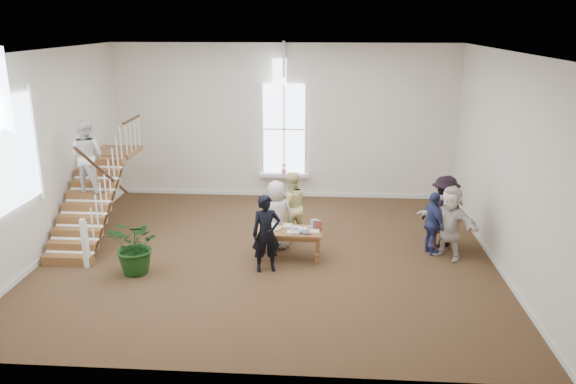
# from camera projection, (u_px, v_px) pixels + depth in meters

# --- Properties ---
(ground) EXTENTS (10.00, 10.00, 0.00)m
(ground) POSITION_uv_depth(u_px,v_px,m) (269.00, 254.00, 12.77)
(ground) COLOR #422E19
(ground) RESTS_ON ground
(room_shell) EXTENTS (10.49, 10.00, 10.00)m
(room_shell) POSITION_uv_depth(u_px,v_px,m) (284.00, 184.00, 16.84)
(room_shell) COLOR silver
(room_shell) RESTS_ON ground
(staircase) EXTENTS (1.10, 4.10, 2.92)m
(staircase) POSITION_uv_depth(u_px,v_px,m) (90.00, 174.00, 13.29)
(staircase) COLOR brown
(staircase) RESTS_ON ground
(library_table) EXTENTS (1.46, 0.75, 0.74)m
(library_table) POSITION_uv_depth(u_px,v_px,m) (290.00, 233.00, 12.38)
(library_table) COLOR brown
(library_table) RESTS_ON ground
(police_officer) EXTENTS (0.69, 0.54, 1.67)m
(police_officer) POSITION_uv_depth(u_px,v_px,m) (266.00, 234.00, 11.73)
(police_officer) COLOR black
(police_officer) RESTS_ON ground
(elderly_woman) EXTENTS (0.90, 0.71, 1.61)m
(elderly_woman) POSITION_uv_depth(u_px,v_px,m) (276.00, 215.00, 12.92)
(elderly_woman) COLOR silver
(elderly_woman) RESTS_ON ground
(person_yellow) EXTENTS (1.00, 0.90, 1.71)m
(person_yellow) POSITION_uv_depth(u_px,v_px,m) (291.00, 207.00, 13.36)
(person_yellow) COLOR #F0E696
(person_yellow) RESTS_ON ground
(woman_cluster_a) EXTENTS (0.63, 0.93, 1.46)m
(woman_cluster_a) POSITION_uv_depth(u_px,v_px,m) (433.00, 223.00, 12.61)
(woman_cluster_a) COLOR navy
(woman_cluster_a) RESTS_ON ground
(woman_cluster_b) EXTENTS (1.27, 1.17, 1.72)m
(woman_cluster_b) POSITION_uv_depth(u_px,v_px,m) (444.00, 212.00, 12.98)
(woman_cluster_b) COLOR black
(woman_cluster_b) RESTS_ON ground
(woman_cluster_c) EXTENTS (1.45, 1.44, 1.67)m
(woman_cluster_c) POSITION_uv_depth(u_px,v_px,m) (450.00, 222.00, 12.37)
(woman_cluster_c) COLOR beige
(woman_cluster_c) RESTS_ON ground
(floor_plant) EXTENTS (1.39, 1.31, 1.23)m
(floor_plant) POSITION_uv_depth(u_px,v_px,m) (137.00, 246.00, 11.66)
(floor_plant) COLOR #143A12
(floor_plant) RESTS_ON ground
(side_chair) EXTENTS (0.44, 0.44, 0.91)m
(side_chair) POSITION_uv_depth(u_px,v_px,m) (443.00, 226.00, 13.12)
(side_chair) COLOR #351B0E
(side_chair) RESTS_ON ground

